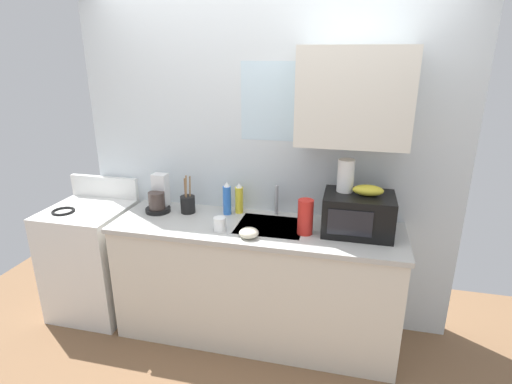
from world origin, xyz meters
TOP-DOWN VIEW (x-y plane):
  - kitchen_wall_assembly at (0.10, 0.31)m, footprint 2.82×0.42m
  - counter_unit at (0.00, 0.00)m, footprint 2.05×0.63m
  - sink_faucet at (0.10, 0.24)m, footprint 0.03×0.03m
  - stove_range at (-1.37, 0.00)m, footprint 0.60×0.60m
  - microwave at (0.69, 0.05)m, footprint 0.46×0.35m
  - banana_bunch at (0.74, 0.05)m, footprint 0.20×0.11m
  - paper_towel_roll at (0.59, 0.10)m, footprint 0.11×0.11m
  - coffee_maker at (-0.79, 0.11)m, footprint 0.19×0.21m
  - dish_soap_bottle_yellow at (-0.18, 0.21)m, footprint 0.06×0.06m
  - dish_soap_bottle_blue at (-0.26, 0.16)m, footprint 0.06×0.06m
  - cereal_canister at (0.35, -0.05)m, footprint 0.10×0.10m
  - mug_white at (-0.22, -0.14)m, footprint 0.08×0.08m
  - utensil_crock at (-0.56, 0.12)m, footprint 0.11×0.11m
  - small_bowl at (-0.00, -0.20)m, footprint 0.13×0.13m

SIDE VIEW (x-z plane):
  - stove_range at x=-1.37m, z-range -0.08..1.00m
  - counter_unit at x=0.00m, z-range 0.01..0.91m
  - small_bowl at x=0.00m, z-range 0.90..0.96m
  - mug_white at x=-0.22m, z-range 0.90..0.99m
  - utensil_crock at x=-0.56m, z-range 0.82..1.12m
  - coffee_maker at x=-0.79m, z-range 0.86..1.14m
  - dish_soap_bottle_yellow at x=-0.18m, z-range 0.89..1.13m
  - sink_faucet at x=0.10m, z-range 0.90..1.13m
  - dish_soap_bottle_blue at x=-0.26m, z-range 0.89..1.14m
  - cereal_canister at x=0.35m, z-range 0.90..1.14m
  - microwave at x=0.69m, z-range 0.90..1.17m
  - banana_bunch at x=0.74m, z-range 1.17..1.24m
  - paper_towel_roll at x=0.59m, z-range 1.17..1.39m
  - kitchen_wall_assembly at x=0.10m, z-range 0.09..2.59m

